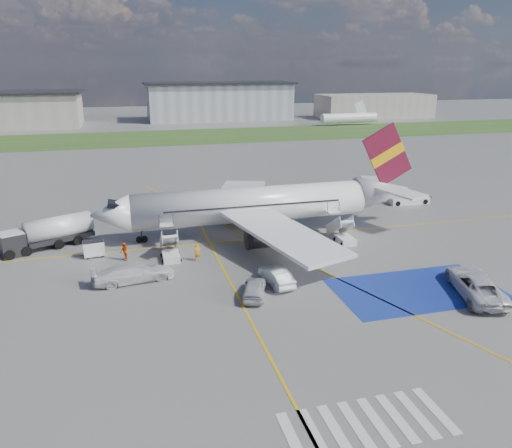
# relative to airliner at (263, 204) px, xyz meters

# --- Properties ---
(ground) EXTENTS (400.00, 400.00, 0.00)m
(ground) POSITION_rel_airliner_xyz_m (-1.51, -14.00, -3.39)
(ground) COLOR #60605E
(ground) RESTS_ON ground
(grass_strip) EXTENTS (400.00, 30.00, 0.01)m
(grass_strip) POSITION_rel_airliner_xyz_m (-1.51, 81.00, -3.39)
(grass_strip) COLOR #2D4C1E
(grass_strip) RESTS_ON ground
(taxiway_line_main) EXTENTS (120.00, 0.20, 0.01)m
(taxiway_line_main) POSITION_rel_airliner_xyz_m (-1.51, -2.00, -3.39)
(taxiway_line_main) COLOR gold
(taxiway_line_main) RESTS_ON ground
(taxiway_line_cross) EXTENTS (0.20, 60.00, 0.01)m
(taxiway_line_cross) POSITION_rel_airliner_xyz_m (-6.51, -24.00, -3.39)
(taxiway_line_cross) COLOR gold
(taxiway_line_cross) RESTS_ON ground
(taxiway_line_diag) EXTENTS (20.71, 56.45, 0.01)m
(taxiway_line_diag) POSITION_rel_airliner_xyz_m (-1.51, -2.00, -3.39)
(taxiway_line_diag) COLOR gold
(taxiway_line_diag) RESTS_ON ground
(staging_box) EXTENTS (14.00, 8.00, 0.01)m
(staging_box) POSITION_rel_airliner_xyz_m (8.49, -18.00, -3.39)
(staging_box) COLOR navy
(staging_box) RESTS_ON ground
(crosswalk) EXTENTS (9.00, 4.00, 0.01)m
(crosswalk) POSITION_rel_airliner_xyz_m (-3.31, -32.00, -3.39)
(crosswalk) COLOR silver
(crosswalk) RESTS_ON ground
(terminal_centre) EXTENTS (48.00, 18.00, 12.00)m
(terminal_centre) POSITION_rel_airliner_xyz_m (18.49, 121.00, 2.61)
(terminal_centre) COLOR gray
(terminal_centre) RESTS_ON ground
(terminal_east) EXTENTS (40.00, 16.00, 8.00)m
(terminal_east) POSITION_rel_airliner_xyz_m (73.49, 114.00, 0.61)
(terminal_east) COLOR gray
(terminal_east) RESTS_ON ground
(airliner) EXTENTS (36.81, 32.95, 11.92)m
(airliner) POSITION_rel_airliner_xyz_m (0.00, 0.00, 0.00)
(airliner) COLOR silver
(airliner) RESTS_ON ground
(airstairs_fwd) EXTENTS (1.90, 5.20, 3.60)m
(airstairs_fwd) POSITION_rel_airliner_xyz_m (-11.01, -5.30, -2.77)
(airstairs_fwd) COLOR silver
(airstairs_fwd) RESTS_ON ground
(airstairs_aft) EXTENTS (1.90, 5.20, 3.60)m
(airstairs_aft) POSITION_rel_airliner_xyz_m (7.49, -5.30, -2.77)
(airstairs_aft) COLOR silver
(airstairs_aft) RESTS_ON ground
(fuel_tanker) EXTENTS (9.34, 6.00, 3.13)m
(fuel_tanker) POSITION_rel_airliner_xyz_m (-22.94, 1.10, -2.07)
(fuel_tanker) COLOR black
(fuel_tanker) RESTS_ON ground
(gpu_cart) EXTENTS (2.14, 1.54, 1.66)m
(gpu_cart) POSITION_rel_airliner_xyz_m (-18.29, -2.83, -2.65)
(gpu_cart) COLOR silver
(gpu_cart) RESTS_ON ground
(belt_loader) EXTENTS (5.98, 2.35, 1.78)m
(belt_loader) POSITION_rel_airliner_xyz_m (22.71, 6.75, -2.95)
(belt_loader) COLOR silver
(belt_loader) RESTS_ON ground
(car_silver_a) EXTENTS (3.11, 4.76, 1.51)m
(car_silver_a) POSITION_rel_airliner_xyz_m (-5.17, -15.67, -2.64)
(car_silver_a) COLOR #B4B6BB
(car_silver_a) RESTS_ON ground
(car_silver_b) EXTENTS (2.20, 4.76, 1.51)m
(car_silver_b) POSITION_rel_airliner_xyz_m (-2.71, -13.79, -2.64)
(car_silver_b) COLOR silver
(car_silver_b) RESTS_ON ground
(van_white_a) EXTENTS (4.76, 6.96, 2.39)m
(van_white_a) POSITION_rel_airliner_xyz_m (12.64, -19.94, -2.20)
(van_white_a) COLOR silver
(van_white_a) RESTS_ON ground
(van_white_b) EXTENTS (5.55, 2.86, 2.08)m
(van_white_b) POSITION_rel_airliner_xyz_m (-14.69, -10.02, -2.35)
(van_white_b) COLOR silver
(van_white_b) RESTS_ON ground
(crew_fwd) EXTENTS (0.76, 0.70, 1.75)m
(crew_fwd) POSITION_rel_airliner_xyz_m (-8.54, -6.61, -2.52)
(crew_fwd) COLOR orange
(crew_fwd) RESTS_ON ground
(crew_nose) EXTENTS (0.88, 1.03, 1.86)m
(crew_nose) POSITION_rel_airliner_xyz_m (-15.39, -4.77, -2.46)
(crew_nose) COLOR #DB4F0B
(crew_nose) RESTS_ON ground
(crew_aft) EXTENTS (1.11, 1.14, 1.91)m
(crew_aft) POSITION_rel_airliner_xyz_m (3.20, -6.99, -2.44)
(crew_aft) COLOR orange
(crew_aft) RESTS_ON ground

